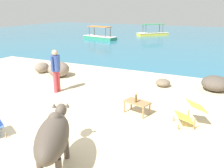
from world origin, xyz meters
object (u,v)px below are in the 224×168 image
(cow, at_px, (53,136))
(deck_chair_far, at_px, (190,112))
(boat_green, at_px, (100,36))
(boat_yellow, at_px, (153,33))
(low_bench_table, at_px, (137,103))
(person_standing, at_px, (56,68))
(bottle, at_px, (136,98))

(cow, height_order, deck_chair_far, cow)
(deck_chair_far, bearing_deg, boat_green, -79.79)
(deck_chair_far, bearing_deg, cow, 30.26)
(boat_yellow, height_order, boat_green, same)
(low_bench_table, bearing_deg, person_standing, -174.87)
(bottle, bearing_deg, low_bench_table, 74.47)
(cow, xyz_separation_m, bottle, (0.53, 3.13, -0.24))
(low_bench_table, bearing_deg, cow, -85.22)
(low_bench_table, distance_m, boat_green, 18.23)
(bottle, height_order, person_standing, person_standing)
(bottle, relative_size, person_standing, 0.18)
(cow, distance_m, boat_green, 20.77)
(boat_yellow, bearing_deg, bottle, 60.74)
(person_standing, bearing_deg, low_bench_table, -10.60)
(cow, height_order, low_bench_table, cow)
(low_bench_table, distance_m, bottle, 0.19)
(boat_yellow, bearing_deg, boat_green, 11.79)
(low_bench_table, xyz_separation_m, bottle, (-0.02, -0.06, 0.18))
(person_standing, height_order, boat_green, person_standing)
(bottle, distance_m, deck_chair_far, 1.58)
(boat_yellow, distance_m, boat_green, 6.93)
(low_bench_table, relative_size, boat_yellow, 0.25)
(boat_yellow, bearing_deg, low_bench_table, 60.83)
(person_standing, bearing_deg, cow, -53.71)
(deck_chair_far, bearing_deg, low_bench_table, -28.98)
(bottle, xyz_separation_m, deck_chair_far, (1.58, -0.03, -0.13))
(low_bench_table, height_order, boat_green, boat_green)
(person_standing, distance_m, boat_green, 16.15)
(low_bench_table, xyz_separation_m, deck_chair_far, (1.56, -0.09, 0.05))
(boat_yellow, relative_size, boat_green, 0.89)
(boat_green, bearing_deg, deck_chair_far, -41.99)
(bottle, relative_size, boat_yellow, 0.09)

